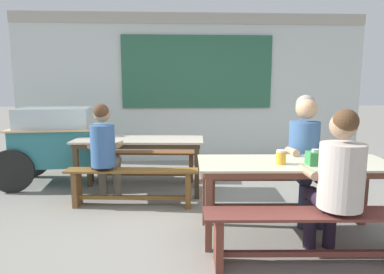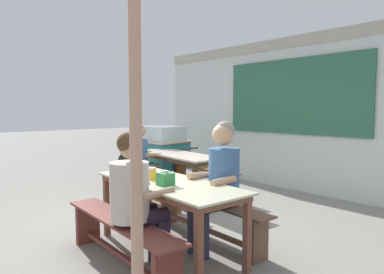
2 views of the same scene
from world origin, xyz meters
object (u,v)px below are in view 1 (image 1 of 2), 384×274
object	(u,v)px
food_cart	(54,138)
person_right_near_table	(306,149)
bench_near_back	(278,190)
bench_far_front	(132,183)
dining_table_far	(139,145)
person_left_back_turned	(104,148)
bench_near_front	(314,231)
tissue_box	(315,158)
dining_table_near	(295,170)
bench_far_back	(146,162)
condiment_jar	(281,157)
person_near_front	(337,177)

from	to	relation	value
food_cart	person_right_near_table	bearing A→B (deg)	-24.98
bench_near_back	person_right_near_table	size ratio (longest dim) A/B	1.29
bench_far_front	person_right_near_table	xyz separation A→B (m)	(1.92, -0.43, 0.48)
dining_table_far	person_left_back_turned	world-z (taller)	person_left_back_turned
bench_near_front	person_right_near_table	xyz separation A→B (m)	(0.30, 1.01, 0.47)
person_right_near_table	bench_near_front	bearing A→B (deg)	-106.70
bench_near_back	tissue_box	world-z (taller)	tissue_box
dining_table_near	bench_far_back	xyz separation A→B (m)	(-1.57, 1.98, -0.37)
dining_table_near	bench_near_front	size ratio (longest dim) A/B	1.04
condiment_jar	tissue_box	bearing A→B (deg)	-9.59
bench_far_back	condiment_jar	xyz separation A→B (m)	(1.41, -2.06, 0.50)
bench_near_back	condiment_jar	size ratio (longest dim) A/B	13.49
person_near_front	tissue_box	bearing A→B (deg)	95.25
person_left_back_turned	person_right_near_table	bearing A→B (deg)	-13.23
bench_far_back	bench_near_back	distance (m)	2.15
dining_table_far	person_right_near_table	size ratio (longest dim) A/B	1.30
person_near_front	person_right_near_table	distance (m)	0.96
bench_near_back	food_cart	size ratio (longest dim) A/B	1.08
bench_near_back	person_near_front	bearing A→B (deg)	-81.92
bench_far_front	bench_near_back	bearing A→B (deg)	-12.22
dining_table_near	person_right_near_table	size ratio (longest dim) A/B	1.36
dining_table_near	bench_far_front	bearing A→B (deg)	151.29
dining_table_far	bench_near_front	size ratio (longest dim) A/B	0.98
tissue_box	condiment_jar	world-z (taller)	tissue_box
bench_near_front	person_left_back_turned	size ratio (longest dim) A/B	1.43
person_right_near_table	tissue_box	xyz separation A→B (m)	(-0.15, -0.59, 0.03)
bench_near_front	person_right_near_table	distance (m)	1.15
bench_far_back	food_cart	distance (m)	1.39
person_near_front	person_right_near_table	xyz separation A→B (m)	(0.11, 0.96, 0.04)
bench_near_front	person_left_back_turned	bearing A→B (deg)	141.85
food_cart	tissue_box	distance (m)	3.69
bench_far_back	condiment_jar	bearing A→B (deg)	-55.61
dining_table_far	bench_far_front	xyz separation A→B (m)	(-0.04, -0.54, -0.37)
dining_table_near	bench_far_front	xyz separation A→B (m)	(-1.64, 0.90, -0.37)
bench_far_back	person_left_back_turned	distance (m)	1.14
bench_near_front	person_near_front	size ratio (longest dim) A/B	1.39
dining_table_far	condiment_jar	xyz separation A→B (m)	(1.44, -1.52, 0.14)
bench_far_back	bench_near_back	size ratio (longest dim) A/B	0.93
dining_table_far	bench_near_front	world-z (taller)	dining_table_far
bench_near_front	person_left_back_turned	world-z (taller)	person_left_back_turned
dining_table_far	dining_table_near	distance (m)	2.16
bench_far_front	bench_near_back	world-z (taller)	same
person_near_front	person_right_near_table	world-z (taller)	person_right_near_table
dining_table_far	person_right_near_table	world-z (taller)	person_right_near_table
person_left_back_turned	tissue_box	size ratio (longest dim) A/B	8.56
dining_table_near	person_left_back_turned	xyz separation A→B (m)	(-1.98, 1.00, 0.03)
bench_near_back	tissue_box	distance (m)	0.85
person_near_front	condiment_jar	distance (m)	0.53
bench_near_back	bench_near_front	bearing A→B (deg)	-92.24
bench_far_front	condiment_jar	world-z (taller)	condiment_jar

